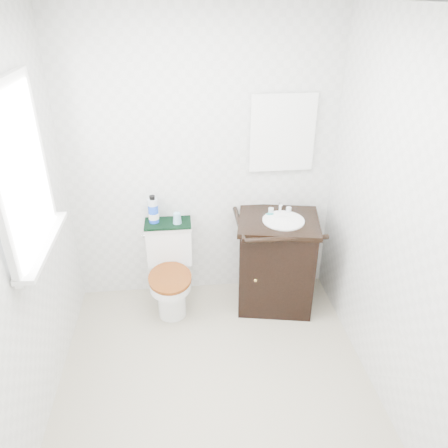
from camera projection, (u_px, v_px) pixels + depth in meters
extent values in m
plane|color=#B1A98E|center=(216.00, 387.00, 3.05)|extent=(2.40, 2.40, 0.00)
plane|color=white|center=(211.00, 3.00, 1.92)|extent=(2.40, 2.40, 0.00)
plane|color=silver|center=(202.00, 165.00, 3.53)|extent=(2.40, 0.00, 2.40)
plane|color=silver|center=(245.00, 421.00, 1.43)|extent=(2.40, 0.00, 2.40)
plane|color=silver|center=(14.00, 249.00, 2.38)|extent=(0.00, 2.40, 2.40)
plane|color=silver|center=(399.00, 229.00, 2.58)|extent=(0.00, 2.40, 2.40)
cube|color=white|center=(19.00, 172.00, 2.44)|extent=(0.02, 0.70, 0.90)
cube|color=silver|center=(283.00, 133.00, 3.45)|extent=(0.50, 0.02, 0.60)
cylinder|color=white|center=(172.00, 297.00, 3.66)|extent=(0.23, 0.23, 0.36)
cube|color=white|center=(172.00, 280.00, 3.88)|extent=(0.23, 0.28, 0.36)
cube|color=white|center=(169.00, 245.00, 3.73)|extent=(0.38, 0.18, 0.34)
cube|color=white|center=(168.00, 226.00, 3.64)|extent=(0.39, 0.20, 0.03)
cylinder|color=white|center=(170.00, 282.00, 3.54)|extent=(0.34, 0.34, 0.08)
cylinder|color=brown|center=(170.00, 278.00, 3.52)|extent=(0.37, 0.37, 0.03)
cube|color=black|center=(276.00, 264.00, 3.71)|extent=(0.69, 0.62, 0.78)
cube|color=black|center=(279.00, 222.00, 3.52)|extent=(0.74, 0.66, 0.04)
cylinder|color=white|center=(283.00, 221.00, 3.48)|extent=(0.33, 0.33, 0.01)
ellipsoid|color=white|center=(283.00, 227.00, 3.51)|extent=(0.29, 0.29, 0.15)
cylinder|color=silver|center=(280.00, 208.00, 3.59)|extent=(0.02, 0.02, 0.10)
cube|color=white|center=(252.00, 281.00, 3.95)|extent=(0.18, 0.14, 0.25)
cube|color=white|center=(252.00, 268.00, 3.88)|extent=(0.20, 0.16, 0.03)
cube|color=black|center=(168.00, 223.00, 3.63)|extent=(0.39, 0.22, 0.02)
cylinder|color=blue|center=(153.00, 214.00, 3.59)|extent=(0.08, 0.08, 0.16)
cylinder|color=silver|center=(153.00, 202.00, 3.54)|extent=(0.08, 0.08, 0.05)
cylinder|color=black|center=(152.00, 198.00, 3.53)|extent=(0.05, 0.05, 0.03)
cone|color=#86BFDB|center=(177.00, 218.00, 3.59)|extent=(0.07, 0.07, 0.09)
ellipsoid|color=#197B7C|center=(270.00, 214.00, 3.57)|extent=(0.07, 0.05, 0.02)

